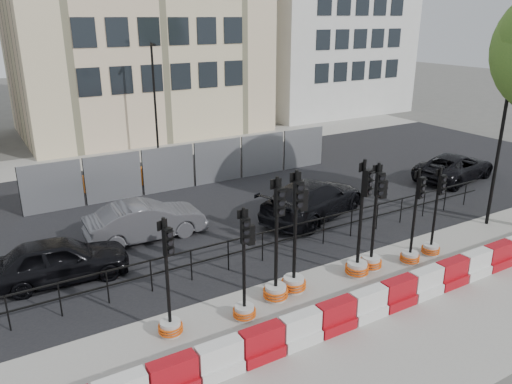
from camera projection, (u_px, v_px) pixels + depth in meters
ground at (316, 268)px, 15.25m from camera, size 120.00×120.00×0.00m
sidewalk_near at (387, 315)px, 12.82m from camera, size 40.00×6.00×0.02m
road at (215, 199)px, 20.91m from camera, size 40.00×14.00×0.03m
sidewalk_far at (144, 152)px, 28.21m from camera, size 40.00×4.00×0.02m
building_white at (323, 6)px, 38.61m from camera, size 12.00×9.06×16.00m
kerb_railing at (294, 233)px, 15.99m from camera, size 18.00×0.04×1.00m
heras_fencing at (187, 168)px, 22.95m from camera, size 14.33×1.72×2.00m
lamp_post_far at (155, 97)px, 26.55m from camera, size 0.12×0.56×6.00m
lamp_post_near at (501, 139)px, 17.38m from camera, size 0.12×0.56×6.00m
barrier_row at (383, 299)px, 12.86m from camera, size 16.75×0.50×0.80m
traffic_signal_a at (170, 312)px, 11.83m from camera, size 0.60×0.60×3.05m
traffic_signal_b at (245, 294)px, 12.44m from camera, size 0.60×0.60×3.03m
traffic_signal_c at (276, 276)px, 13.29m from camera, size 0.69×0.69×3.51m
traffic_signal_d at (295, 264)px, 13.68m from camera, size 0.70×0.70×3.54m
traffic_signal_e at (359, 253)px, 14.55m from camera, size 0.70×0.70×3.57m
traffic_signal_f at (373, 245)px, 14.92m from camera, size 0.66×0.66×3.36m
traffic_signal_g at (412, 245)px, 15.32m from camera, size 0.61×0.61×3.07m
traffic_signal_h at (432, 237)px, 15.88m from camera, size 0.58×0.58×2.95m
car_a at (59, 260)px, 14.32m from camera, size 2.30×4.17×1.32m
car_b at (146, 221)px, 17.06m from camera, size 1.61×4.11×1.33m
car_c at (313, 199)px, 18.92m from camera, size 5.22×6.31×1.45m
car_d at (455, 167)px, 23.27m from camera, size 3.58×5.20×1.25m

